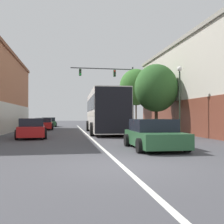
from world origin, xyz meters
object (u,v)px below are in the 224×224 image
hatchback_foreground (154,135)px  parked_car_left_near (32,128)px  bus (105,110)px  street_tree_near (156,88)px  street_tree_far (136,87)px  traffic_signal_gantry (116,84)px  parked_car_left_far (48,122)px  street_lamp (180,95)px  parked_car_left_mid (44,124)px

hatchback_foreground → parked_car_left_near: hatchback_foreground is taller
bus → street_tree_near: bearing=-105.3°
street_tree_near → street_tree_far: street_tree_far is taller
bus → street_tree_near: 4.70m
traffic_signal_gantry → street_tree_far: traffic_signal_gantry is taller
parked_car_left_near → parked_car_left_far: parked_car_left_near is taller
street_tree_near → parked_car_left_far: bearing=120.3°
traffic_signal_gantry → street_tree_far: size_ratio=1.09×
traffic_signal_gantry → street_lamp: 14.79m
bus → street_tree_near: size_ratio=1.83×
hatchback_foreground → parked_car_left_mid: bearing=20.5°
bus → street_tree_far: (4.72, 7.40, 2.90)m
parked_car_left_near → traffic_signal_gantry: bearing=-37.9°
parked_car_left_far → traffic_signal_gantry: size_ratio=0.63×
parked_car_left_mid → parked_car_left_far: size_ratio=0.89×
street_lamp → street_tree_near: bearing=91.1°
bus → hatchback_foreground: 11.13m
street_lamp → street_tree_far: (0.52, 13.09, 1.96)m
street_lamp → street_tree_near: street_tree_near is taller
parked_car_left_mid → street_lamp: size_ratio=0.89×
bus → traffic_signal_gantry: size_ratio=1.39×
parked_car_left_near → street_lamp: size_ratio=1.01×
parked_car_left_far → street_tree_far: size_ratio=0.69×
bus → parked_car_left_near: size_ratio=2.19×
bus → parked_car_left_near: bearing=127.1°
parked_car_left_mid → hatchback_foreground: bearing=-162.9°
hatchback_foreground → street_tree_near: bearing=-18.7°
parked_car_left_mid → street_lamp: street_lamp is taller
parked_car_left_near → street_tree_far: (10.23, 11.28, 4.21)m
traffic_signal_gantry → parked_car_left_far: bearing=140.7°
hatchback_foreground → street_tree_near: 10.86m
street_tree_near → traffic_signal_gantry: bearing=98.5°
street_tree_near → street_tree_far: size_ratio=0.83×
parked_car_left_near → street_tree_near: 10.47m
parked_car_left_far → street_lamp: bearing=-161.1°
street_lamp → bus: bearing=126.5°
traffic_signal_gantry → bus: bearing=-106.5°
parked_car_left_far → street_lamp: 23.70m
parked_car_left_near → parked_car_left_mid: (-0.14, 10.70, 0.00)m
bus → parked_car_left_near: (-5.51, -3.88, -1.32)m
hatchback_foreground → street_lamp: bearing=-32.9°
bus → street_tree_near: street_tree_near is taller
traffic_signal_gantry → street_tree_near: (1.51, -10.09, -1.53)m
bus → parked_car_left_near: bus is taller
parked_car_left_near → parked_car_left_far: (-0.27, 19.56, -0.01)m
parked_car_left_mid → street_tree_near: (9.77, -8.09, 3.16)m
parked_car_left_near → traffic_signal_gantry: (8.13, 12.69, 4.69)m
hatchback_foreground → traffic_signal_gantry: (2.04, 19.85, 4.69)m
street_tree_far → bus: bearing=-122.6°
street_tree_far → parked_car_left_near: bearing=-132.2°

